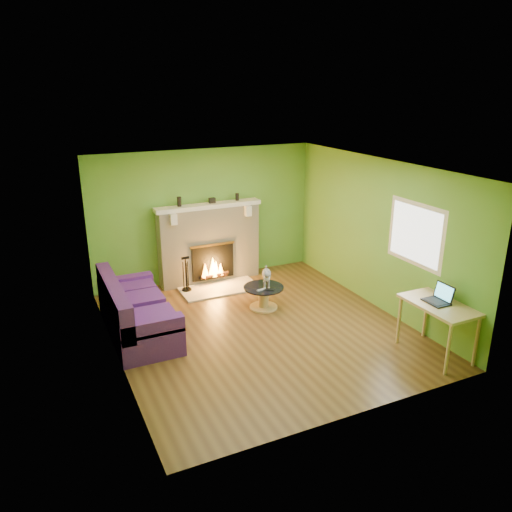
# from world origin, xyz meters

# --- Properties ---
(floor) EXTENTS (5.00, 5.00, 0.00)m
(floor) POSITION_xyz_m (0.00, 0.00, 0.00)
(floor) COLOR #533417
(floor) RESTS_ON ground
(ceiling) EXTENTS (5.00, 5.00, 0.00)m
(ceiling) POSITION_xyz_m (0.00, 0.00, 2.60)
(ceiling) COLOR white
(ceiling) RESTS_ON wall_back
(wall_back) EXTENTS (5.00, 0.00, 5.00)m
(wall_back) POSITION_xyz_m (0.00, 2.50, 1.30)
(wall_back) COLOR #5F922F
(wall_back) RESTS_ON floor
(wall_front) EXTENTS (5.00, 0.00, 5.00)m
(wall_front) POSITION_xyz_m (0.00, -2.50, 1.30)
(wall_front) COLOR #5F922F
(wall_front) RESTS_ON floor
(wall_left) EXTENTS (0.00, 5.00, 5.00)m
(wall_left) POSITION_xyz_m (-2.25, 0.00, 1.30)
(wall_left) COLOR #5F922F
(wall_left) RESTS_ON floor
(wall_right) EXTENTS (0.00, 5.00, 5.00)m
(wall_right) POSITION_xyz_m (2.25, 0.00, 1.30)
(wall_right) COLOR #5F922F
(wall_right) RESTS_ON floor
(window_frame) EXTENTS (0.00, 1.20, 1.20)m
(window_frame) POSITION_xyz_m (2.24, -0.90, 1.55)
(window_frame) COLOR silver
(window_frame) RESTS_ON wall_right
(window_pane) EXTENTS (0.00, 1.06, 1.06)m
(window_pane) POSITION_xyz_m (2.23, -0.90, 1.55)
(window_pane) COLOR white
(window_pane) RESTS_ON wall_right
(fireplace) EXTENTS (2.10, 0.46, 1.58)m
(fireplace) POSITION_xyz_m (0.00, 2.32, 0.77)
(fireplace) COLOR beige
(fireplace) RESTS_ON floor
(hearth) EXTENTS (1.50, 0.75, 0.03)m
(hearth) POSITION_xyz_m (0.00, 1.80, 0.01)
(hearth) COLOR beige
(hearth) RESTS_ON floor
(mantel) EXTENTS (2.10, 0.28, 0.08)m
(mantel) POSITION_xyz_m (0.00, 2.30, 1.54)
(mantel) COLOR silver
(mantel) RESTS_ON fireplace
(sofa) EXTENTS (0.92, 2.03, 0.91)m
(sofa) POSITION_xyz_m (-1.86, 0.68, 0.35)
(sofa) COLOR #471A64
(sofa) RESTS_ON floor
(coffee_table) EXTENTS (0.71, 0.71, 0.40)m
(coffee_table) POSITION_xyz_m (0.39, 0.68, 0.23)
(coffee_table) COLOR tan
(coffee_table) RESTS_ON floor
(desk) EXTENTS (0.63, 1.09, 0.80)m
(desk) POSITION_xyz_m (1.95, -1.82, 0.71)
(desk) COLOR tan
(desk) RESTS_ON floor
(cat) EXTENTS (0.41, 0.59, 0.35)m
(cat) POSITION_xyz_m (0.47, 0.73, 0.57)
(cat) COLOR slate
(cat) RESTS_ON coffee_table
(remote_silver) EXTENTS (0.18, 0.07, 0.02)m
(remote_silver) POSITION_xyz_m (0.29, 0.56, 0.41)
(remote_silver) COLOR gray
(remote_silver) RESTS_ON coffee_table
(remote_black) EXTENTS (0.16, 0.13, 0.02)m
(remote_black) POSITION_xyz_m (0.41, 0.50, 0.41)
(remote_black) COLOR black
(remote_black) RESTS_ON coffee_table
(laptop) EXTENTS (0.31, 0.35, 0.26)m
(laptop) POSITION_xyz_m (1.93, -1.77, 0.94)
(laptop) COLOR black
(laptop) RESTS_ON desk
(fire_tools) EXTENTS (0.18, 0.18, 0.68)m
(fire_tools) POSITION_xyz_m (-0.61, 1.95, 0.37)
(fire_tools) COLOR black
(fire_tools) RESTS_ON hearth
(mantel_vase_left) EXTENTS (0.08, 0.08, 0.18)m
(mantel_vase_left) POSITION_xyz_m (-0.56, 2.33, 1.67)
(mantel_vase_left) COLOR black
(mantel_vase_left) RESTS_ON mantel
(mantel_vase_right) EXTENTS (0.07, 0.07, 0.14)m
(mantel_vase_right) POSITION_xyz_m (0.62, 2.33, 1.65)
(mantel_vase_right) COLOR black
(mantel_vase_right) RESTS_ON mantel
(mantel_box) EXTENTS (0.12, 0.08, 0.10)m
(mantel_box) POSITION_xyz_m (0.09, 2.33, 1.63)
(mantel_box) COLOR black
(mantel_box) RESTS_ON mantel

